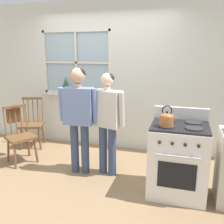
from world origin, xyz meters
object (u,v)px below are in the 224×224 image
Objects in this scene: person_elderly_left at (79,110)px; potted_plant at (66,88)px; chair_near_wall at (32,124)px; handbag at (13,114)px; stove at (178,159)px; person_teen_center at (107,115)px; kettle at (167,119)px; chair_by_window at (20,137)px.

person_elderly_left is 4.55× the size of potted_plant.
chair_near_wall is 3.08× the size of handbag.
chair_near_wall and handbag have the same top height.
stove is 2.60m from potted_plant.
person_teen_center is at bearing -40.57° from chair_near_wall.
stove is at bearing -37.87° from chair_near_wall.
kettle is at bearing -140.38° from stove.
person_teen_center is at bearing -41.33° from potted_plant.
chair_near_wall is at bearing 145.88° from person_elderly_left.
person_teen_center reaches higher than kettle.
kettle is at bearing -41.45° from chair_near_wall.
kettle is at bearing -18.24° from person_elderly_left.
potted_plant reaches higher than handbag.
person_elderly_left is at bearing 166.59° from kettle.
person_elderly_left is at bearing 173.13° from stove.
chair_by_window is 0.60× the size of person_elderly_left.
person_teen_center reaches higher than stove.
person_teen_center is 4.94× the size of handbag.
person_teen_center is 1.40× the size of stove.
kettle is (-0.16, -0.13, 0.55)m from stove.
kettle is 0.71× the size of potted_plant.
handbag is at bearing 90.00° from chair_by_window.
potted_plant reaches higher than chair_by_window.
chair_by_window is at bearing 174.68° from stove.
person_teen_center reaches higher than chair_by_window.
kettle reaches higher than chair_near_wall.
person_elderly_left reaches higher than chair_by_window.
chair_near_wall is 1.92m from person_teen_center.
person_teen_center reaches higher than handbag.
person_teen_center reaches higher than chair_near_wall.
potted_plant is (0.34, 1.03, 0.68)m from chair_by_window.
handbag is at bearing 172.35° from stove.
handbag is at bearing -105.81° from chair_near_wall.
chair_by_window is 3.08× the size of handbag.
kettle is (2.36, -0.37, 0.59)m from chair_by_window.
chair_by_window is at bearing -162.78° from person_teen_center.
chair_near_wall is (-0.23, 0.68, 0.00)m from chair_by_window.
potted_plant is 1.13× the size of handbag.
chair_by_window is 2.46m from kettle.
handbag is at bearing -167.21° from person_teen_center.
person_elderly_left is 1.53m from stove.
chair_near_wall is 0.87× the size of stove.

